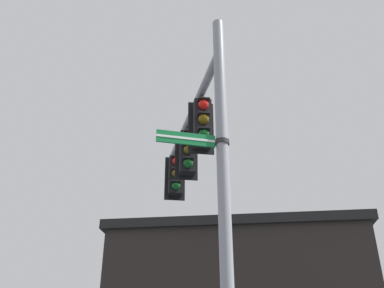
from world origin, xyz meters
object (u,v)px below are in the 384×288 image
Objects in this scene: traffic_light_mid_outer at (176,175)px; traffic_light_mid_inner at (187,152)px; street_name_sign at (201,140)px; traffic_light_nearest_pole at (202,123)px.

traffic_light_mid_inner is at bearing 95.27° from traffic_light_mid_outer.
traffic_light_mid_inner is 2.94m from street_name_sign.
traffic_light_mid_outer is at bearing -84.73° from traffic_light_nearest_pole.
traffic_light_mid_inner is 1.41m from traffic_light_mid_outer.
traffic_light_nearest_pole and traffic_light_mid_inner have the same top height.
street_name_sign is (0.11, 2.72, -1.11)m from traffic_light_mid_inner.
traffic_light_nearest_pole and traffic_light_mid_outer have the same top height.
traffic_light_mid_outer reaches higher than street_name_sign.
street_name_sign is at bearing 79.45° from traffic_light_nearest_pole.
street_name_sign is (-0.01, 4.12, -1.11)m from traffic_light_mid_outer.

